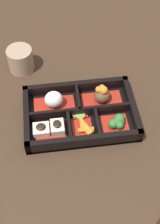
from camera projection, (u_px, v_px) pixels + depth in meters
ground_plane at (80, 118)px, 0.83m from camera, size 3.00×3.00×0.00m
bento_base at (80, 116)px, 0.83m from camera, size 0.29×0.19×0.01m
bento_rim at (80, 114)px, 0.82m from camera, size 0.29×0.19×0.04m
bowl_rice at (54, 101)px, 0.83m from camera, size 0.11×0.06×0.05m
bowl_stew at (102, 96)px, 0.84m from camera, size 0.11×0.06×0.06m
bowl_tofu at (50, 129)px, 0.78m from camera, size 0.08×0.06×0.04m
bowl_carrots at (84, 127)px, 0.79m from camera, size 0.05×0.06×0.02m
bowl_greens at (117, 122)px, 0.80m from camera, size 0.07×0.06×0.03m
bowl_pickles at (79, 115)px, 0.82m from camera, size 0.04×0.03×0.01m
tea_cup at (21, 59)px, 0.91m from camera, size 0.07×0.07×0.07m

